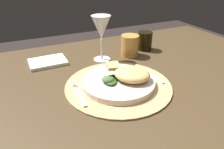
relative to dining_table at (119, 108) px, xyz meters
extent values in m
cube|color=#463520|center=(0.00, 0.00, 0.15)|extent=(1.47, 0.86, 0.02)
cylinder|color=#47331F|center=(0.66, 0.35, -0.23)|extent=(0.07, 0.07, 0.73)
cylinder|color=tan|center=(-0.04, -0.07, 0.16)|extent=(0.36, 0.36, 0.01)
cylinder|color=silver|center=(-0.04, -0.07, 0.17)|extent=(0.24, 0.24, 0.02)
ellipsoid|color=#E5BA6A|center=(0.00, -0.09, 0.20)|extent=(0.16, 0.16, 0.04)
ellipsoid|color=#2C561F|center=(-0.07, -0.08, 0.19)|extent=(0.05, 0.06, 0.01)
ellipsoid|color=#477A21|center=(-0.05, -0.05, 0.19)|extent=(0.04, 0.04, 0.02)
ellipsoid|color=#466637|center=(-0.08, -0.07, 0.19)|extent=(0.06, 0.06, 0.02)
cube|color=beige|center=(-0.06, -0.06, 0.21)|extent=(0.03, 0.02, 0.01)
cube|color=beige|center=(-0.06, -0.05, 0.20)|extent=(0.03, 0.03, 0.00)
cube|color=tan|center=(-0.03, 0.00, 0.19)|extent=(0.06, 0.07, 0.02)
cube|color=silver|center=(-0.18, -0.09, 0.16)|extent=(0.02, 0.10, 0.00)
cube|color=silver|center=(-0.18, 0.01, 0.16)|extent=(0.00, 0.05, 0.00)
cube|color=silver|center=(-0.18, 0.01, 0.16)|extent=(0.00, 0.05, 0.00)
cube|color=silver|center=(-0.17, 0.00, 0.16)|extent=(0.00, 0.05, 0.00)
cube|color=silver|center=(-0.17, 0.00, 0.16)|extent=(0.00, 0.05, 0.00)
cube|color=silver|center=(0.10, -0.09, 0.16)|extent=(0.01, 0.09, 0.00)
ellipsoid|color=silver|center=(0.10, -0.02, 0.16)|extent=(0.03, 0.04, 0.01)
cube|color=white|center=(-0.23, 0.22, 0.16)|extent=(0.15, 0.11, 0.01)
cylinder|color=silver|center=(-0.01, 0.16, 0.16)|extent=(0.07, 0.07, 0.00)
cylinder|color=silver|center=(-0.01, 0.16, 0.21)|extent=(0.01, 0.01, 0.09)
cone|color=silver|center=(-0.01, 0.16, 0.30)|extent=(0.08, 0.08, 0.09)
cylinder|color=#C78D3D|center=(0.12, 0.15, 0.20)|extent=(0.08, 0.08, 0.09)
cylinder|color=black|center=(0.23, 0.18, 0.20)|extent=(0.07, 0.07, 0.09)
camera|label=1|loc=(-0.31, -0.60, 0.52)|focal=32.99mm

